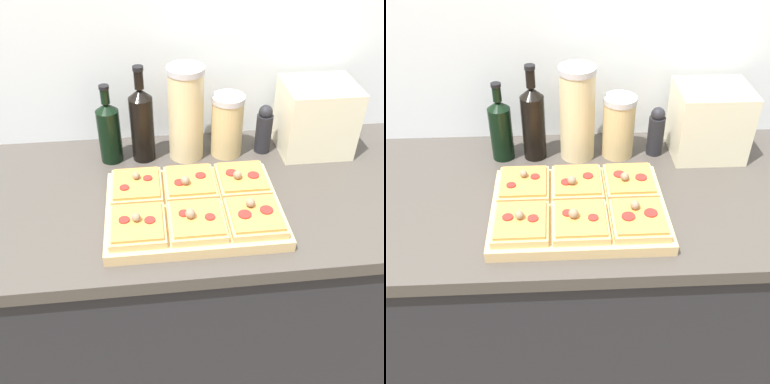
# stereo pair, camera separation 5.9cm
# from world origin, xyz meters

# --- Properties ---
(wall_back) EXTENTS (6.00, 0.06, 2.50)m
(wall_back) POSITION_xyz_m (0.00, 0.67, 1.25)
(wall_back) COLOR silver
(wall_back) RESTS_ON ground_plane
(kitchen_counter) EXTENTS (2.63, 0.67, 0.93)m
(kitchen_counter) POSITION_xyz_m (0.00, 0.32, 0.47)
(kitchen_counter) COLOR #232328
(kitchen_counter) RESTS_ON ground_plane
(cutting_board) EXTENTS (0.46, 0.34, 0.03)m
(cutting_board) POSITION_xyz_m (0.01, 0.22, 0.95)
(cutting_board) COLOR tan
(cutting_board) RESTS_ON kitchen_counter
(pizza_slice_back_left) EXTENTS (0.14, 0.15, 0.05)m
(pizza_slice_back_left) POSITION_xyz_m (-0.14, 0.30, 0.98)
(pizza_slice_back_left) COLOR tan
(pizza_slice_back_left) RESTS_ON cutting_board
(pizza_slice_back_center) EXTENTS (0.14, 0.15, 0.05)m
(pizza_slice_back_center) POSITION_xyz_m (0.00, 0.30, 0.98)
(pizza_slice_back_center) COLOR tan
(pizza_slice_back_center) RESTS_ON cutting_board
(pizza_slice_back_right) EXTENTS (0.14, 0.15, 0.05)m
(pizza_slice_back_right) POSITION_xyz_m (0.15, 0.30, 0.98)
(pizza_slice_back_right) COLOR tan
(pizza_slice_back_right) RESTS_ON cutting_board
(pizza_slice_front_left) EXTENTS (0.14, 0.15, 0.05)m
(pizza_slice_front_left) POSITION_xyz_m (-0.14, 0.14, 0.98)
(pizza_slice_front_left) COLOR tan
(pizza_slice_front_left) RESTS_ON cutting_board
(pizza_slice_front_center) EXTENTS (0.14, 0.15, 0.05)m
(pizza_slice_front_center) POSITION_xyz_m (0.00, 0.14, 0.98)
(pizza_slice_front_center) COLOR tan
(pizza_slice_front_center) RESTS_ON cutting_board
(pizza_slice_front_right) EXTENTS (0.14, 0.15, 0.05)m
(pizza_slice_front_right) POSITION_xyz_m (0.15, 0.14, 0.98)
(pizza_slice_front_right) COLOR tan
(pizza_slice_front_right) RESTS_ON cutting_board
(olive_oil_bottle) EXTENTS (0.07, 0.07, 0.25)m
(olive_oil_bottle) POSITION_xyz_m (-0.22, 0.51, 1.04)
(olive_oil_bottle) COLOR black
(olive_oil_bottle) RESTS_ON kitchen_counter
(wine_bottle) EXTENTS (0.07, 0.07, 0.30)m
(wine_bottle) POSITION_xyz_m (-0.12, 0.51, 1.06)
(wine_bottle) COLOR black
(wine_bottle) RESTS_ON kitchen_counter
(grain_jar_tall) EXTENTS (0.11, 0.11, 0.30)m
(grain_jar_tall) POSITION_xyz_m (0.02, 0.51, 1.08)
(grain_jar_tall) COLOR beige
(grain_jar_tall) RESTS_ON kitchen_counter
(grain_jar_short) EXTENTS (0.10, 0.10, 0.20)m
(grain_jar_short) POSITION_xyz_m (0.15, 0.51, 1.03)
(grain_jar_short) COLOR tan
(grain_jar_short) RESTS_ON kitchen_counter
(pepper_mill) EXTENTS (0.05, 0.05, 0.16)m
(pepper_mill) POSITION_xyz_m (0.27, 0.51, 1.01)
(pepper_mill) COLOR black
(pepper_mill) RESTS_ON kitchen_counter
(toaster_oven) EXTENTS (0.25, 0.19, 0.22)m
(toaster_oven) POSITION_xyz_m (0.43, 0.51, 1.04)
(toaster_oven) COLOR beige
(toaster_oven) RESTS_ON kitchen_counter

